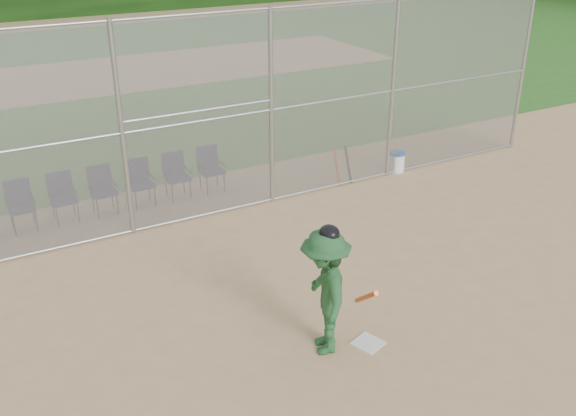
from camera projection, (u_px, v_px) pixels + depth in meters
ground at (372, 342)px, 9.19m from camera, size 100.00×100.00×0.00m
grass_strip at (83, 77)px, 23.44m from camera, size 100.00×100.00×0.00m
dirt_patch_far at (83, 77)px, 23.43m from camera, size 24.00×24.00×0.00m
backstop_fence at (225, 114)px, 12.26m from camera, size 16.09×0.09×4.00m
home_plate at (368, 343)px, 9.15m from camera, size 0.49×0.49×0.02m
batter_at_plate at (325, 291)px, 8.68m from camera, size 1.07×1.43×1.94m
water_cooler at (397, 161)px, 15.03m from camera, size 0.38×0.38×0.48m
spare_bats at (342, 165)px, 14.34m from camera, size 0.36×0.36×0.82m
chair_2 at (21, 207)px, 12.20m from camera, size 0.54×0.52×0.96m
chair_3 at (64, 199)px, 12.54m from camera, size 0.54×0.52×0.96m
chair_4 at (104, 191)px, 12.88m from camera, size 0.54×0.52×0.96m
chair_5 at (141, 184)px, 13.22m from camera, size 0.54×0.52×0.96m
chair_6 at (177, 177)px, 13.56m from camera, size 0.54×0.52×0.96m
chair_7 at (212, 170)px, 13.91m from camera, size 0.54×0.52×0.96m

